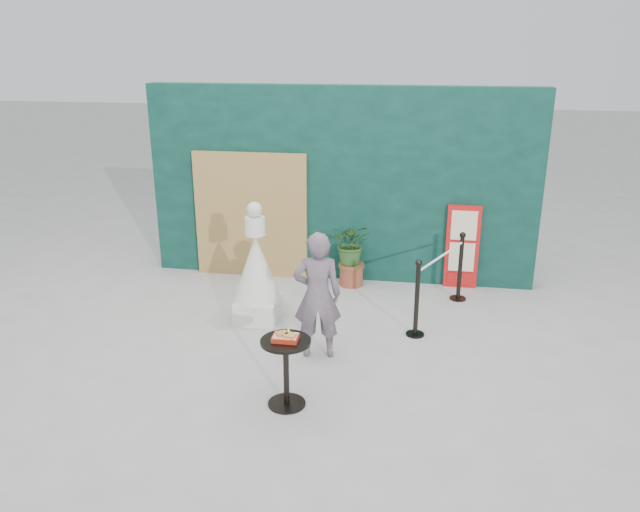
{
  "coord_description": "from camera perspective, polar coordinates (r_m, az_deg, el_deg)",
  "views": [
    {
      "loc": [
        1.24,
        -6.26,
        3.63
      ],
      "look_at": [
        0.0,
        1.2,
        1.0
      ],
      "focal_mm": 35.0,
      "sensor_mm": 36.0,
      "label": 1
    }
  ],
  "objects": [
    {
      "name": "bamboo_fence",
      "position": [
        9.92,
        -6.35,
        3.7
      ],
      "size": [
        1.8,
        0.08,
        2.0
      ],
      "primitive_type": "cube",
      "color": "tan",
      "rests_on": "ground"
    },
    {
      "name": "cafe_table",
      "position": [
        6.5,
        -3.13,
        -9.67
      ],
      "size": [
        0.52,
        0.52,
        0.75
      ],
      "color": "black",
      "rests_on": "ground"
    },
    {
      "name": "stanchion_barrier",
      "position": [
        8.66,
        10.91,
        -2.41
      ],
      "size": [
        0.84,
        1.54,
        1.03
      ],
      "color": "black",
      "rests_on": "ground"
    },
    {
      "name": "statue",
      "position": [
        8.37,
        -5.82,
        -1.58
      ],
      "size": [
        0.65,
        0.65,
        1.66
      ],
      "color": "white",
      "rests_on": "ground"
    },
    {
      "name": "food_basket",
      "position": [
        6.36,
        -3.15,
        -7.39
      ],
      "size": [
        0.26,
        0.19,
        0.11
      ],
      "color": "red",
      "rests_on": "cafe_table"
    },
    {
      "name": "woman",
      "position": [
        7.35,
        -0.25,
        -3.62
      ],
      "size": [
        0.63,
        0.47,
        1.56
      ],
      "primitive_type": "imported",
      "rotation": [
        0.0,
        0.0,
        3.33
      ],
      "color": "slate",
      "rests_on": "ground"
    },
    {
      "name": "ground",
      "position": [
        7.34,
        -1.56,
        -10.47
      ],
      "size": [
        60.0,
        60.0,
        0.0
      ],
      "primitive_type": "plane",
      "color": "#ADAAA5",
      "rests_on": "ground"
    },
    {
      "name": "planter",
      "position": [
        9.57,
        2.92,
        0.63
      ],
      "size": [
        0.6,
        0.52,
        1.01
      ],
      "color": "brown",
      "rests_on": "ground"
    },
    {
      "name": "back_wall",
      "position": [
        9.73,
        1.9,
        6.52
      ],
      "size": [
        6.0,
        0.3,
        3.0
      ],
      "primitive_type": "cube",
      "color": "#092C25",
      "rests_on": "ground"
    },
    {
      "name": "menu_board",
      "position": [
        9.7,
        12.87,
        0.8
      ],
      "size": [
        0.5,
        0.07,
        1.3
      ],
      "color": "red",
      "rests_on": "ground"
    }
  ]
}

